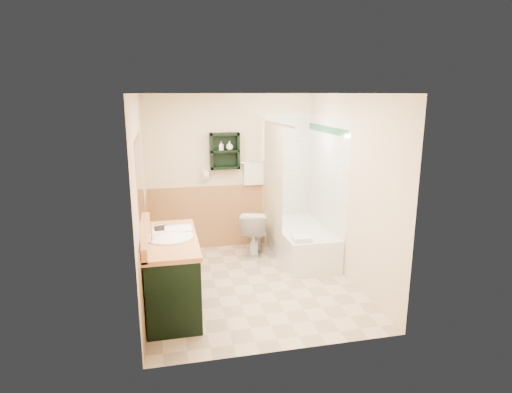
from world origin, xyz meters
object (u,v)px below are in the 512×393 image
(wall_shelf, at_px, (225,151))
(vanity, at_px, (172,274))
(bathtub, at_px, (300,242))
(vanity_book, at_px, (154,221))
(soap_bottle_b, at_px, (230,147))
(hair_dryer, at_px, (205,174))
(toilet, at_px, (254,232))
(soap_bottle_a, at_px, (221,148))

(wall_shelf, height_order, vanity, wall_shelf)
(bathtub, height_order, vanity_book, vanity_book)
(soap_bottle_b, bearing_deg, vanity_book, -126.98)
(wall_shelf, xyz_separation_m, vanity_book, (-1.06, -1.51, -0.59))
(vanity_book, distance_m, soap_bottle_b, 2.00)
(vanity_book, height_order, soap_bottle_b, soap_bottle_b)
(vanity, xyz_separation_m, bathtub, (1.92, 1.19, -0.19))
(hair_dryer, distance_m, toilet, 1.15)
(vanity, distance_m, bathtub, 2.27)
(vanity, height_order, toilet, vanity)
(wall_shelf, xyz_separation_m, bathtub, (1.03, -0.63, -1.31))
(vanity_book, relative_size, soap_bottle_a, 1.57)
(vanity, relative_size, vanity_book, 6.34)
(hair_dryer, bearing_deg, vanity_book, -116.33)
(vanity, bearing_deg, wall_shelf, 63.85)
(soap_bottle_b, bearing_deg, toilet, -44.69)
(bathtub, bearing_deg, soap_bottle_b, 146.59)
(soap_bottle_a, distance_m, soap_bottle_b, 0.13)
(vanity, bearing_deg, soap_bottle_b, 61.95)
(bathtub, xyz_separation_m, soap_bottle_b, (-0.95, 0.63, 1.38))
(wall_shelf, bearing_deg, vanity_book, -125.05)
(wall_shelf, bearing_deg, toilet, -39.12)
(hair_dryer, relative_size, soap_bottle_b, 1.80)
(hair_dryer, relative_size, vanity, 0.18)
(hair_dryer, bearing_deg, wall_shelf, -4.76)
(hair_dryer, height_order, toilet, hair_dryer)
(soap_bottle_b, bearing_deg, wall_shelf, 176.13)
(vanity, relative_size, toilet, 1.94)
(hair_dryer, bearing_deg, vanity, -107.84)
(soap_bottle_a, bearing_deg, vanity, -114.89)
(toilet, bearing_deg, vanity, 65.29)
(wall_shelf, height_order, vanity_book, wall_shelf)
(wall_shelf, distance_m, soap_bottle_a, 0.07)
(soap_bottle_a, bearing_deg, toilet, -35.24)
(hair_dryer, bearing_deg, soap_bottle_b, -4.59)
(soap_bottle_b, bearing_deg, vanity, -118.05)
(wall_shelf, bearing_deg, soap_bottle_b, -3.87)
(wall_shelf, distance_m, bathtub, 1.78)
(vanity_book, bearing_deg, toilet, 32.57)
(bathtub, bearing_deg, vanity, -148.19)
(wall_shelf, relative_size, vanity_book, 2.60)
(vanity, xyz_separation_m, soap_bottle_b, (0.97, 1.82, 1.19))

